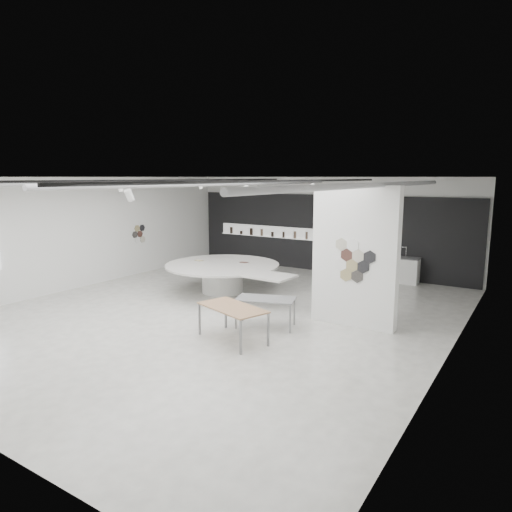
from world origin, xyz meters
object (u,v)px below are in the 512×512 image
Objects in this scene: partition_column at (355,257)px; display_island at (224,274)px; sample_table_wood at (232,309)px; kitchen_counter at (396,269)px; sample_table_stone at (266,301)px.

display_island is (-4.83, 0.92, -1.17)m from partition_column.
display_island is 4.55m from sample_table_wood.
kitchen_counter reaches higher than display_island.
sample_table_wood is (2.86, -3.53, 0.13)m from display_island.
partition_column is at bearing -7.66° from display_island.
display_island is at bearing -135.62° from kitchen_counter.
sample_table_stone is at bearing -143.04° from partition_column.
partition_column reaches higher than sample_table_stone.
sample_table_stone is 7.04m from kitchen_counter.
display_island is 2.94× the size of kitchen_counter.
partition_column is 2.20× the size of sample_table_stone.
sample_table_wood is at bearing -47.88° from display_island.
partition_column is at bearing 36.96° from sample_table_stone.
kitchen_counter is (-0.46, 5.53, -1.33)m from partition_column.
partition_column reaches higher than sample_table_wood.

